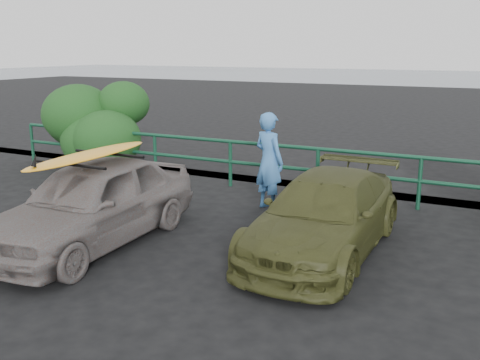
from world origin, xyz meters
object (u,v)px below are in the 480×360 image
object	(u,v)px
olive_vehicle	(325,215)
man	(269,161)
guardrail	(272,167)
sedan	(93,202)
surfboard	(89,155)

from	to	relation	value
olive_vehicle	man	bearing A→B (deg)	135.06
guardrail	sedan	size ratio (longest dim) A/B	3.59
olive_vehicle	man	xyz separation A→B (m)	(-1.62, 1.66, 0.35)
man	olive_vehicle	bearing A→B (deg)	157.94
sedan	olive_vehicle	world-z (taller)	sedan
sedan	man	bearing A→B (deg)	59.20
olive_vehicle	man	distance (m)	2.35
olive_vehicle	guardrail	bearing A→B (deg)	126.51
sedan	man	world-z (taller)	man
olive_vehicle	surfboard	size ratio (longest dim) A/B	1.52
man	surfboard	size ratio (longest dim) A/B	0.71
surfboard	guardrail	bearing A→B (deg)	72.35
guardrail	surfboard	xyz separation A→B (m)	(-1.25, -4.13, 0.89)
man	sedan	bearing A→B (deg)	83.66
olive_vehicle	surfboard	world-z (taller)	surfboard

